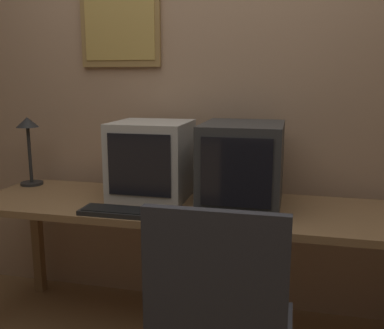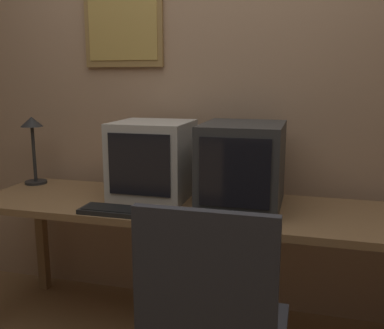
{
  "view_description": "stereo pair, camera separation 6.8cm",
  "coord_description": "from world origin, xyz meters",
  "px_view_note": "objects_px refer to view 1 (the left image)",
  "views": [
    {
      "loc": [
        0.49,
        -1.23,
        1.38
      ],
      "look_at": [
        0.0,
        0.83,
        0.96
      ],
      "focal_mm": 40.0,
      "sensor_mm": 36.0,
      "label": 1
    },
    {
      "loc": [
        0.56,
        -1.22,
        1.38
      ],
      "look_at": [
        0.0,
        0.83,
        0.96
      ],
      "focal_mm": 40.0,
      "sensor_mm": 36.0,
      "label": 2
    }
  ],
  "objects_px": {
    "monitor_left": "(152,160)",
    "monitor_right": "(242,165)",
    "keyboard_side": "(224,219)",
    "mouse_near_keyboard": "(178,216)",
    "keyboard_main": "(124,212)",
    "desk_lamp": "(28,137)"
  },
  "relations": [
    {
      "from": "monitor_left",
      "to": "monitor_right",
      "type": "bearing_deg",
      "value": -5.07
    },
    {
      "from": "keyboard_side",
      "to": "mouse_near_keyboard",
      "type": "relative_size",
      "value": 3.85
    },
    {
      "from": "monitor_left",
      "to": "keyboard_side",
      "type": "bearing_deg",
      "value": -36.29
    },
    {
      "from": "monitor_left",
      "to": "mouse_near_keyboard",
      "type": "bearing_deg",
      "value": -54.95
    },
    {
      "from": "monitor_left",
      "to": "keyboard_main",
      "type": "relative_size",
      "value": 0.97
    },
    {
      "from": "monitor_left",
      "to": "keyboard_main",
      "type": "xyz_separation_m",
      "value": [
        -0.03,
        -0.33,
        -0.19
      ]
    },
    {
      "from": "monitor_left",
      "to": "desk_lamp",
      "type": "relative_size",
      "value": 1.0
    },
    {
      "from": "keyboard_side",
      "to": "desk_lamp",
      "type": "height_order",
      "value": "desk_lamp"
    },
    {
      "from": "monitor_right",
      "to": "keyboard_side",
      "type": "distance_m",
      "value": 0.35
    },
    {
      "from": "monitor_left",
      "to": "mouse_near_keyboard",
      "type": "xyz_separation_m",
      "value": [
        0.24,
        -0.34,
        -0.19
      ]
    },
    {
      "from": "monitor_left",
      "to": "desk_lamp",
      "type": "bearing_deg",
      "value": 173.82
    },
    {
      "from": "desk_lamp",
      "to": "monitor_left",
      "type": "bearing_deg",
      "value": -6.18
    },
    {
      "from": "monitor_right",
      "to": "desk_lamp",
      "type": "relative_size",
      "value": 1.15
    },
    {
      "from": "keyboard_side",
      "to": "monitor_right",
      "type": "bearing_deg",
      "value": 81.44
    },
    {
      "from": "mouse_near_keyboard",
      "to": "monitor_left",
      "type": "bearing_deg",
      "value": 125.05
    },
    {
      "from": "monitor_right",
      "to": "mouse_near_keyboard",
      "type": "xyz_separation_m",
      "value": [
        -0.25,
        -0.3,
        -0.19
      ]
    },
    {
      "from": "mouse_near_keyboard",
      "to": "desk_lamp",
      "type": "distance_m",
      "value": 1.16
    },
    {
      "from": "keyboard_side",
      "to": "mouse_near_keyboard",
      "type": "bearing_deg",
      "value": -176.77
    },
    {
      "from": "keyboard_main",
      "to": "keyboard_side",
      "type": "relative_size",
      "value": 1.0
    },
    {
      "from": "monitor_right",
      "to": "keyboard_main",
      "type": "relative_size",
      "value": 1.11
    },
    {
      "from": "keyboard_main",
      "to": "monitor_left",
      "type": "bearing_deg",
      "value": 84.43
    },
    {
      "from": "keyboard_main",
      "to": "mouse_near_keyboard",
      "type": "height_order",
      "value": "mouse_near_keyboard"
    }
  ]
}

